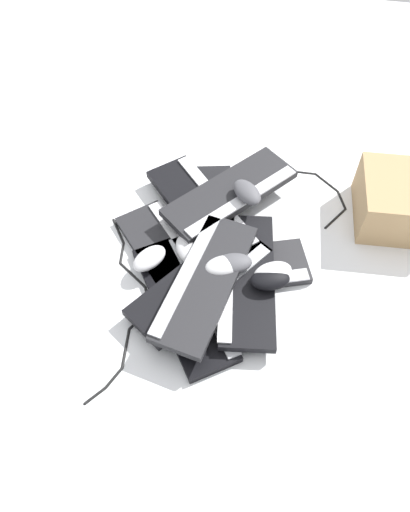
{
  "coord_description": "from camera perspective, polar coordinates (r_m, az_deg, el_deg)",
  "views": [
    {
      "loc": [
        0.07,
        -0.86,
        1.22
      ],
      "look_at": [
        -0.07,
        -0.04,
        0.04
      ],
      "focal_mm": 35.0,
      "sensor_mm": 36.0,
      "label": 1
    }
  ],
  "objects": [
    {
      "name": "cable_1",
      "position": [
        1.43,
        -9.1,
        -5.27
      ],
      "size": [
        0.2,
        0.59,
        0.01
      ],
      "color": "black",
      "rests_on": "ground"
    },
    {
      "name": "keyboard_2",
      "position": [
        1.48,
        -3.98,
        -0.44
      ],
      "size": [
        0.4,
        0.43,
        0.03
      ],
      "color": "#232326",
      "rests_on": "ground"
    },
    {
      "name": "keyboard_4",
      "position": [
        1.41,
        4.72,
        -2.54
      ],
      "size": [
        0.2,
        0.45,
        0.03
      ],
      "color": "black",
      "rests_on": "keyboard_0"
    },
    {
      "name": "mouse_3",
      "position": [
        1.44,
        -6.37,
        -0.27
      ],
      "size": [
        0.12,
        0.13,
        0.04
      ],
      "primitive_type": "ellipsoid",
      "rotation": [
        0.0,
        0.0,
        4.1
      ],
      "color": "silver",
      "rests_on": "keyboard_2"
    },
    {
      "name": "keyboard_7",
      "position": [
        1.4,
        -0.45,
        -2.98
      ],
      "size": [
        0.38,
        0.44,
        0.03
      ],
      "color": "black",
      "rests_on": "keyboard_3"
    },
    {
      "name": "mouse_2",
      "position": [
        1.37,
        7.43,
        -2.7
      ],
      "size": [
        0.12,
        0.09,
        0.04
      ],
      "primitive_type": "ellipsoid",
      "rotation": [
        0.0,
        0.0,
        3.42
      ],
      "color": "black",
      "rests_on": "keyboard_4"
    },
    {
      "name": "cable_0",
      "position": [
        1.67,
        7.53,
        7.16
      ],
      "size": [
        0.61,
        0.24,
        0.01
      ],
      "color": "black",
      "rests_on": "ground"
    },
    {
      "name": "mouse_1",
      "position": [
        1.38,
        2.19,
        -1.13
      ],
      "size": [
        0.13,
        0.11,
        0.04
      ],
      "primitive_type": "ellipsoid",
      "rotation": [
        0.0,
        0.0,
        3.56
      ],
      "color": "silver",
      "rests_on": "keyboard_4"
    },
    {
      "name": "keyboard_5",
      "position": [
        1.56,
        -0.41,
        5.49
      ],
      "size": [
        0.4,
        0.43,
        0.03
      ],
      "color": "black",
      "rests_on": "keyboard_1"
    },
    {
      "name": "mouse_0",
      "position": [
        1.38,
        7.74,
        -1.89
      ],
      "size": [
        0.13,
        0.11,
        0.04
      ],
      "primitive_type": "ellipsoid",
      "rotation": [
        0.0,
        0.0,
        3.65
      ],
      "color": "silver",
      "rests_on": "keyboard_4"
    },
    {
      "name": "keyboard_8",
      "position": [
        1.36,
        -0.03,
        -2.87
      ],
      "size": [
        0.24,
        0.46,
        0.03
      ],
      "color": "#232326",
      "rests_on": "keyboard_7"
    },
    {
      "name": "keyboard_1",
      "position": [
        1.57,
        0.53,
        4.33
      ],
      "size": [
        0.24,
        0.46,
        0.03
      ],
      "color": "black",
      "rests_on": "ground"
    },
    {
      "name": "mouse_6",
      "position": [
        1.39,
        3.16,
        -0.87
      ],
      "size": [
        0.13,
        0.1,
        0.04
      ],
      "primitive_type": "ellipsoid",
      "rotation": [
        0.0,
        0.0,
        3.47
      ],
      "color": "#4C4C51",
      "rests_on": "keyboard_4"
    },
    {
      "name": "keyboard_0",
      "position": [
        1.46,
        3.2,
        -1.65
      ],
      "size": [
        0.46,
        0.28,
        0.03
      ],
      "color": "#232326",
      "rests_on": "ground"
    },
    {
      "name": "mouse_5",
      "position": [
        1.45,
        -2.01,
        0.79
      ],
      "size": [
        0.11,
        0.13,
        0.04
      ],
      "primitive_type": "ellipsoid",
      "rotation": [
        0.0,
        0.0,
        5.16
      ],
      "color": "silver",
      "rests_on": "keyboard_2"
    },
    {
      "name": "cardboard_box",
      "position": [
        1.65,
        21.37,
        5.87
      ],
      "size": [
        0.26,
        0.26,
        0.15
      ],
      "primitive_type": "cube",
      "rotation": [
        0.0,
        0.0,
        1.62
      ],
      "color": "tan",
      "rests_on": "ground"
    },
    {
      "name": "ground_plane",
      "position": [
        1.5,
        2.93,
        -0.26
      ],
      "size": [
        3.2,
        3.2,
        0.0
      ],
      "primitive_type": "plane",
      "color": "white"
    },
    {
      "name": "keyboard_3",
      "position": [
        1.4,
        -2.3,
        -5.31
      ],
      "size": [
        0.37,
        0.45,
        0.03
      ],
      "color": "black",
      "rests_on": "ground"
    },
    {
      "name": "keyboard_6",
      "position": [
        1.56,
        2.97,
        7.18
      ],
      "size": [
        0.4,
        0.43,
        0.03
      ],
      "color": "#232326",
      "rests_on": "keyboard_5"
    },
    {
      "name": "mouse_4",
      "position": [
        1.52,
        4.83,
        7.27
      ],
      "size": [
        0.12,
        0.13,
        0.04
      ],
      "primitive_type": "ellipsoid",
      "rotation": [
        0.0,
        0.0,
        2.29
      ],
      "color": "#4C4C51",
      "rests_on": "keyboard_6"
    }
  ]
}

